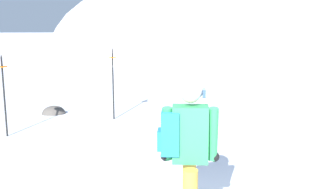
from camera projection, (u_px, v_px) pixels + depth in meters
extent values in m
ellipsoid|color=silver|center=(249.00, 51.00, 34.42)|extent=(35.10, 31.59, 15.57)
cylinder|color=#BC8E33|center=(189.00, 189.00, 4.18)|extent=(0.15, 0.15, 0.82)
cube|color=#2D9351|center=(190.00, 134.00, 3.83)|extent=(0.40, 0.29, 0.58)
cylinder|color=#2D9351|center=(168.00, 134.00, 3.83)|extent=(0.14, 0.19, 0.57)
cylinder|color=#2D9351|center=(213.00, 134.00, 3.82)|extent=(0.14, 0.19, 0.57)
sphere|color=black|center=(166.00, 156.00, 3.92)|extent=(0.11, 0.11, 0.11)
sphere|color=black|center=(214.00, 157.00, 3.90)|extent=(0.11, 0.11, 0.11)
cube|color=teal|center=(170.00, 132.00, 3.83)|extent=(0.24, 0.31, 0.44)
cube|color=teal|center=(161.00, 139.00, 3.85)|extent=(0.10, 0.21, 0.20)
sphere|color=beige|center=(191.00, 93.00, 3.75)|extent=(0.21, 0.21, 0.21)
sphere|color=silver|center=(191.00, 90.00, 3.74)|extent=(0.25, 0.25, 0.25)
cube|color=navy|center=(204.00, 93.00, 3.74)|extent=(0.07, 0.17, 0.08)
cylinder|color=black|center=(4.00, 98.00, 7.58)|extent=(0.04, 0.04, 1.60)
cylinder|color=orange|center=(2.00, 67.00, 7.47)|extent=(0.20, 0.20, 0.02)
cone|color=black|center=(1.00, 56.00, 7.43)|extent=(0.04, 0.04, 0.08)
cylinder|color=black|center=(113.00, 85.00, 9.00)|extent=(0.04, 0.04, 1.67)
cylinder|color=orange|center=(112.00, 57.00, 8.88)|extent=(0.20, 0.20, 0.02)
cone|color=black|center=(112.00, 48.00, 8.85)|extent=(0.04, 0.04, 0.08)
ellipsoid|color=#4C4742|center=(54.00, 114.00, 9.71)|extent=(0.59, 0.50, 0.41)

